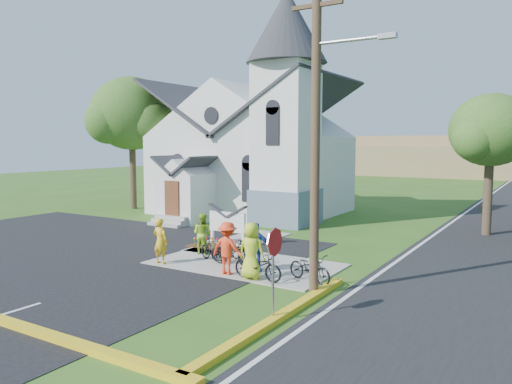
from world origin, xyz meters
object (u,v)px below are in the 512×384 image
Objects in this scene: bike_4 at (310,268)px; cyclist_4 at (251,251)px; cyclist_3 at (227,248)px; bike_1 at (213,249)px; church_sign at (227,222)px; cyclist_2 at (256,247)px; utility_pole at (318,116)px; cyclist_0 at (160,241)px; bike_3 at (233,251)px; bike_2 at (258,265)px; bike_0 at (233,251)px; cyclist_1 at (202,234)px; stop_sign at (274,254)px.

cyclist_4 is at bearing 128.30° from bike_4.
bike_1 is at bearing -42.30° from cyclist_3.
cyclist_2 is (3.73, -3.56, -0.09)m from church_sign.
cyclist_0 is at bearing 177.39° from utility_pole.
bike_3 is at bearing -67.80° from cyclist_3.
cyclist_0 is 2.80m from bike_3.
bike_1 is 2.12m from cyclist_3.
bike_0 is at bearing 57.84° from bike_2.
bike_0 is 0.32m from bike_3.
cyclist_3 is (-3.55, 0.39, -4.43)m from utility_pole.
utility_pole is 5.55× the size of bike_4.
cyclist_0 is 2.77m from bike_0.
cyclist_0 is 1.17× the size of bike_1.
cyclist_2 is 0.98× the size of bike_3.
cyclist_3 is (2.72, -2.08, 0.08)m from cyclist_1.
cyclist_2 is (2.33, -0.56, 0.44)m from bike_1.
bike_0 is at bearing -65.58° from cyclist_3.
utility_pole reaches higher than cyclist_0.
bike_4 is at bearing 160.44° from cyclist_1.
bike_3 is at bearing 60.38° from bike_2.
stop_sign reaches higher than bike_3.
cyclist_3 is 2.98m from bike_4.
cyclist_2 is at bearing -137.01° from cyclist_3.
cyclist_1 is at bearing -40.49° from cyclist_3.
stop_sign reaches higher than cyclist_3.
bike_3 is (-1.82, 1.18, 0.05)m from bike_2.
bike_2 is (2.00, -1.43, 0.01)m from bike_0.
cyclist_2 is at bearing 127.08° from stop_sign.
cyclist_4 is at bearing 171.89° from cyclist_3.
bike_1 is (1.40, -3.00, -0.53)m from church_sign.
church_sign is 2.25m from cyclist_1.
utility_pole is 5.70m from cyclist_3.
cyclist_3 is 1.02× the size of bike_3.
bike_3 is (-0.52, 1.09, -0.38)m from cyclist_3.
cyclist_4 is at bearing 173.17° from utility_pole.
church_sign is 1.18× the size of bike_2.
stop_sign is 8.24m from cyclist_1.
bike_1 is at bearing -64.93° from church_sign.
stop_sign reaches higher than cyclist_1.
cyclist_0 is at bearing 77.22° from cyclist_1.
stop_sign reaches higher than bike_4.
bike_3 is at bearing -35.22° from cyclist_2.
bike_4 is (-0.73, 3.67, -1.26)m from stop_sign.
cyclist_1 is 3.69m from cyclist_2.
utility_pole is 5.35× the size of bike_2.
bike_3 reaches higher than bike_4.
bike_0 is at bearing 96.28° from bike_4.
bike_0 reaches higher than bike_1.
cyclist_4 reaches higher than bike_3.
cyclist_0 is at bearing 93.45° from bike_2.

